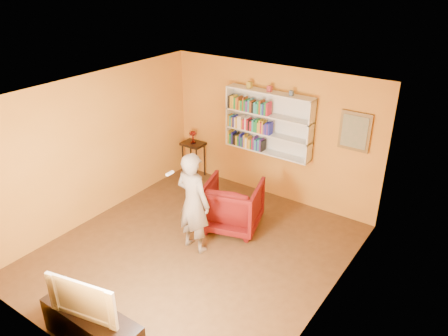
{
  "coord_description": "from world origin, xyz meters",
  "views": [
    {
      "loc": [
        3.83,
        -4.63,
        4.47
      ],
      "look_at": [
        0.08,
        0.75,
        1.29
      ],
      "focal_mm": 35.0,
      "sensor_mm": 36.0,
      "label": 1
    }
  ],
  "objects": [
    {
      "name": "ornament_right",
      "position": [
        0.45,
        2.35,
        2.26
      ],
      "size": [
        0.07,
        0.07,
        0.09
      ],
      "primitive_type": "cube",
      "color": "#465A76",
      "rests_on": "bookshelf"
    },
    {
      "name": "television",
      "position": [
        0.15,
        -2.25,
        0.79
      ],
      "size": [
        0.97,
        0.33,
        0.56
      ],
      "primitive_type": "imported",
      "rotation": [
        0.0,
        0.0,
        0.21
      ],
      "color": "black",
      "rests_on": "tv_cabinet"
    },
    {
      "name": "game_remote",
      "position": [
        -0.32,
        -0.15,
        1.45
      ],
      "size": [
        0.04,
        0.15,
        0.04
      ],
      "primitive_type": "cube",
      "color": "white",
      "rests_on": "person"
    },
    {
      "name": "books_row_middle",
      "position": [
        -0.38,
        2.3,
        1.51
      ],
      "size": [
        0.96,
        0.19,
        0.26
      ],
      "color": "#C18B26",
      "rests_on": "bookshelf"
    },
    {
      "name": "ruby_lustre",
      "position": [
        -1.8,
        2.25,
        0.99
      ],
      "size": [
        0.17,
        0.17,
        0.27
      ],
      "color": "maroon",
      "rests_on": "console_table"
    },
    {
      "name": "bookshelf",
      "position": [
        0.0,
        2.41,
        1.59
      ],
      "size": [
        1.8,
        0.29,
        1.23
      ],
      "color": "silver",
      "rests_on": "room_shell"
    },
    {
      "name": "ornament_centre",
      "position": [
        -0.01,
        2.35,
        2.27
      ],
      "size": [
        0.08,
        0.08,
        0.11
      ],
      "primitive_type": "cube",
      "color": "#983239",
      "rests_on": "bookshelf"
    },
    {
      "name": "person",
      "position": [
        -0.08,
        0.1,
        0.88
      ],
      "size": [
        0.67,
        0.46,
        1.75
      ],
      "primitive_type": "imported",
      "rotation": [
        0.0,
        0.0,
        3.08
      ],
      "color": "#6F6051",
      "rests_on": "ground"
    },
    {
      "name": "framed_painting",
      "position": [
        1.65,
        2.46,
        1.75
      ],
      "size": [
        0.55,
        0.05,
        0.7
      ],
      "color": "brown",
      "rests_on": "room_shell"
    },
    {
      "name": "console_table",
      "position": [
        -1.8,
        2.25,
        0.66
      ],
      "size": [
        0.48,
        0.37,
        0.79
      ],
      "color": "black",
      "rests_on": "ground"
    },
    {
      "name": "books_row_upper",
      "position": [
        -0.42,
        2.3,
        1.89
      ],
      "size": [
        0.9,
        0.19,
        0.26
      ],
      "color": "black",
      "rests_on": "bookshelf"
    },
    {
      "name": "books_row_lower",
      "position": [
        -0.46,
        2.31,
        1.13
      ],
      "size": [
        0.81,
        0.19,
        0.27
      ],
      "color": "gold",
      "rests_on": "bookshelf"
    },
    {
      "name": "ornament_left",
      "position": [
        -0.44,
        2.35,
        2.27
      ],
      "size": [
        0.09,
        0.09,
        0.12
      ],
      "primitive_type": "cube",
      "color": "#9F912D",
      "rests_on": "bookshelf"
    },
    {
      "name": "tv_cabinet",
      "position": [
        0.15,
        -2.25,
        0.26
      ],
      "size": [
        1.44,
        0.43,
        0.52
      ],
      "primitive_type": "cube",
      "color": "black",
      "rests_on": "ground"
    },
    {
      "name": "room_shell",
      "position": [
        0.0,
        0.0,
        1.02
      ],
      "size": [
        5.3,
        5.8,
        2.88
      ],
      "color": "#482E17",
      "rests_on": "ground"
    },
    {
      "name": "armchair",
      "position": [
        0.08,
        1.01,
        0.45
      ],
      "size": [
        1.21,
        1.23,
        0.9
      ],
      "primitive_type": "imported",
      "rotation": [
        0.0,
        0.0,
        3.44
      ],
      "color": "#4B0509",
      "rests_on": "ground"
    }
  ]
}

